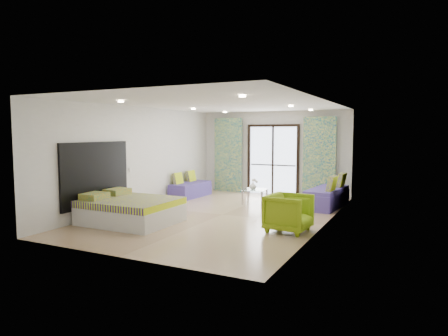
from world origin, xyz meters
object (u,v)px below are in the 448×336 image
at_px(daybed_left, 190,189).
at_px(armchair, 289,211).
at_px(bed, 130,210).
at_px(coffee_table, 255,191).
at_px(daybed_right, 327,197).

distance_m(daybed_left, armchair, 4.99).
bearing_deg(bed, coffee_table, 64.07).
xyz_separation_m(bed, armchair, (3.44, 0.80, 0.14)).
bearing_deg(coffee_table, bed, -115.93).
bearing_deg(daybed_right, daybed_left, -172.40).
bearing_deg(daybed_left, daybed_right, 3.35).
bearing_deg(bed, daybed_left, 99.84).
bearing_deg(daybed_left, bed, -78.87).
height_order(daybed_left, armchair, armchair).
bearing_deg(coffee_table, armchair, -55.50).
height_order(daybed_left, coffee_table, daybed_left).
height_order(daybed_right, coffee_table, daybed_right).
bearing_deg(daybed_left, armchair, -33.94).
bearing_deg(daybed_right, coffee_table, -161.97).
relative_size(daybed_left, daybed_right, 0.84).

